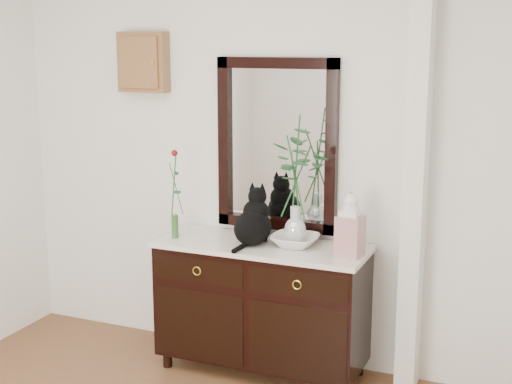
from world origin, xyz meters
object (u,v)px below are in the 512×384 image
at_px(sideboard, 262,301).
at_px(ginger_jar, 350,224).
at_px(lotus_bowl, 295,241).
at_px(cat, 253,216).

height_order(sideboard, ginger_jar, ginger_jar).
bearing_deg(lotus_bowl, sideboard, -172.17).
bearing_deg(lotus_bowl, cat, -166.89).
bearing_deg(cat, sideboard, 33.45).
relative_size(sideboard, ginger_jar, 3.44).
bearing_deg(sideboard, ginger_jar, -3.50).
bearing_deg(sideboard, lotus_bowl, 7.83).
bearing_deg(sideboard, cat, -148.24).
distance_m(cat, ginger_jar, 0.62).
relative_size(sideboard, lotus_bowl, 4.57).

